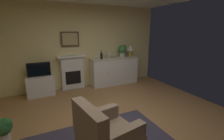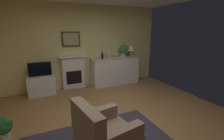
% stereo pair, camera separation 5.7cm
% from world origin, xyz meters
% --- Properties ---
extents(ground_plane, '(5.26, 5.45, 0.10)m').
position_xyz_m(ground_plane, '(0.00, 0.00, -0.05)').
color(ground_plane, '#9E7042').
rests_on(ground_plane, ground).
extents(wall_rear, '(5.26, 0.06, 2.68)m').
position_xyz_m(wall_rear, '(0.00, 2.70, 1.34)').
color(wall_rear, '#EAD68C').
rests_on(wall_rear, ground_plane).
extents(fireplace_unit, '(0.87, 0.30, 1.10)m').
position_xyz_m(fireplace_unit, '(-0.48, 2.57, 0.55)').
color(fireplace_unit, white).
rests_on(fireplace_unit, ground_plane).
extents(framed_picture, '(0.55, 0.04, 0.45)m').
position_xyz_m(framed_picture, '(-0.48, 2.61, 1.60)').
color(framed_picture, '#473323').
extents(sideboard_cabinet, '(1.69, 0.49, 0.94)m').
position_xyz_m(sideboard_cabinet, '(0.95, 2.39, 0.47)').
color(sideboard_cabinet, white).
rests_on(sideboard_cabinet, ground_plane).
extents(table_lamp, '(0.26, 0.26, 0.40)m').
position_xyz_m(table_lamp, '(1.58, 2.39, 1.22)').
color(table_lamp, '#B79338').
rests_on(table_lamp, sideboard_cabinet).
extents(wine_bottle, '(0.08, 0.08, 0.29)m').
position_xyz_m(wine_bottle, '(0.45, 2.35, 1.05)').
color(wine_bottle, black).
rests_on(wine_bottle, sideboard_cabinet).
extents(wine_glass_left, '(0.07, 0.07, 0.16)m').
position_xyz_m(wine_glass_left, '(0.87, 2.35, 1.07)').
color(wine_glass_left, silver).
rests_on(wine_glass_left, sideboard_cabinet).
extents(wine_glass_center, '(0.07, 0.07, 0.16)m').
position_xyz_m(wine_glass_center, '(0.98, 2.37, 1.07)').
color(wine_glass_center, silver).
rests_on(wine_glass_center, sideboard_cabinet).
extents(vase_decorative, '(0.11, 0.11, 0.28)m').
position_xyz_m(vase_decorative, '(0.70, 2.34, 1.08)').
color(vase_decorative, beige).
rests_on(vase_decorative, sideboard_cabinet).
extents(tv_cabinet, '(0.75, 0.42, 0.59)m').
position_xyz_m(tv_cabinet, '(-1.45, 2.41, 0.29)').
color(tv_cabinet, white).
rests_on(tv_cabinet, ground_plane).
extents(tv_set, '(0.62, 0.07, 0.40)m').
position_xyz_m(tv_set, '(-1.45, 2.38, 0.79)').
color(tv_set, black).
rests_on(tv_set, tv_cabinet).
extents(potted_plant_fern, '(0.30, 0.30, 0.43)m').
position_xyz_m(potted_plant_fern, '(-2.11, 0.50, 0.26)').
color(potted_plant_fern, silver).
rests_on(potted_plant_fern, ground_plane).
extents(potted_plant_small, '(0.30, 0.30, 0.43)m').
position_xyz_m(potted_plant_small, '(1.29, 2.44, 1.20)').
color(potted_plant_small, beige).
rests_on(potted_plant_small, sideboard_cabinet).
extents(armchair, '(0.93, 0.89, 0.92)m').
position_xyz_m(armchair, '(-0.67, -0.61, 0.38)').
color(armchair, '#8C7259').
rests_on(armchair, ground_plane).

